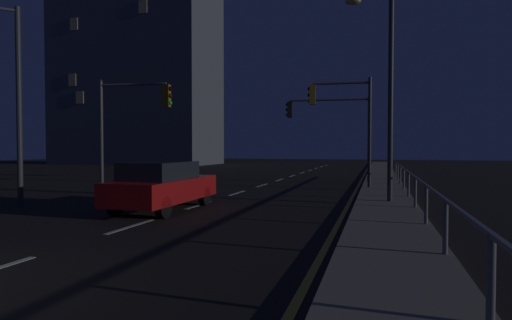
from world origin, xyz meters
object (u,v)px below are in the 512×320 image
traffic_light_near_left (132,114)px  street_lamp_far_end (10,86)px  street_lamp_corner (384,77)px  car (163,185)px  building_distant (137,80)px  traffic_light_overhead_east (330,120)px  traffic_light_near_right (343,111)px

traffic_light_near_left → street_lamp_far_end: (-1.75, -4.44, 0.59)m
traffic_light_near_left → street_lamp_corner: street_lamp_corner is taller
street_lamp_corner → street_lamp_far_end: size_ratio=1.07×
street_lamp_corner → traffic_light_near_left: bearing=179.0°
car → building_distant: 42.99m
traffic_light_overhead_east → traffic_light_near_left: 11.35m
traffic_light_overhead_east → building_distant: building_distant is taller
traffic_light_near_left → car: bearing=-45.1°
traffic_light_near_right → street_lamp_corner: 5.43m
traffic_light_near_right → street_lamp_corner: size_ratio=0.72×
traffic_light_near_right → building_distant: 39.34m
car → street_lamp_far_end: (-5.32, -0.85, 3.29)m
traffic_light_overhead_east → street_lamp_corner: bearing=-71.8°
traffic_light_near_left → street_lamp_far_end: size_ratio=0.73×
car → traffic_light_overhead_east: traffic_light_overhead_east is taller
traffic_light_near_left → traffic_light_near_right: bearing=29.7°
street_lamp_far_end → building_distant: (-18.43, 35.20, 6.92)m
traffic_light_near_right → street_lamp_far_end: 13.89m
street_lamp_corner → building_distant: building_distant is taller
traffic_light_near_right → traffic_light_near_left: bearing=-150.3°
street_lamp_corner → building_distant: bearing=134.6°
traffic_light_near_left → building_distant: building_distant is taller
street_lamp_corner → building_distant: size_ratio=0.33×
traffic_light_near_left → building_distant: bearing=123.3°
car → traffic_light_near_left: size_ratio=0.88×
building_distant → street_lamp_corner: bearing=-45.4°
traffic_light_overhead_east → street_lamp_far_end: size_ratio=0.72×
traffic_light_overhead_east → building_distant: 36.32m
traffic_light_overhead_east → building_distant: size_ratio=0.22×
car → street_lamp_far_end: street_lamp_far_end is taller
street_lamp_corner → car: bearing=-153.5°
street_lamp_far_end → building_distant: size_ratio=0.31×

